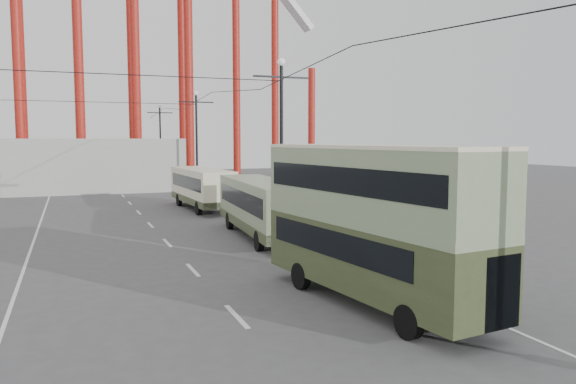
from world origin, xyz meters
name	(u,v)px	position (x,y,z in m)	size (l,w,h in m)	color
ground	(330,364)	(0.00, 0.00, 0.00)	(160.00, 160.00, 0.00)	#49494C
road_markings	(159,231)	(-0.86, 19.70, 0.01)	(12.52, 120.00, 0.01)	silver
lamp_post_mid	(281,144)	(5.60, 18.00, 4.68)	(3.20, 0.44, 9.32)	black
lamp_post_far	(197,142)	(5.60, 40.00, 4.68)	(3.20, 0.44, 9.32)	black
lamp_post_distant	(160,141)	(5.60, 62.00, 4.68)	(3.20, 0.44, 9.32)	black
fairground_shed	(62,165)	(-6.00, 47.00, 2.50)	(22.00, 10.00, 5.00)	#A4A49F
double_decker_bus	(372,216)	(3.10, 3.66, 2.68)	(3.38, 9.12, 4.78)	#333E21
single_decker_green	(262,205)	(3.74, 15.84, 1.63)	(3.02, 10.34, 2.89)	gray
single_decker_cream	(202,187)	(3.40, 28.21, 1.61)	(2.77, 9.31, 2.87)	beige
pedestrian	(301,254)	(2.40, 7.47, 0.86)	(0.63, 0.41, 1.72)	#222227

